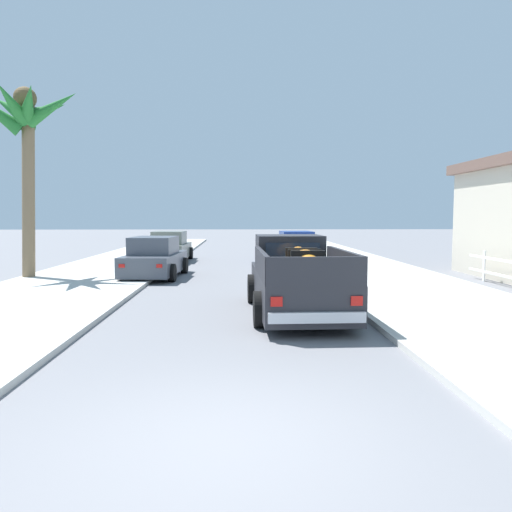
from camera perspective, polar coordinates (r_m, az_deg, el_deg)
The scene contains 10 objects.
ground_plane at distance 5.43m, azimuth -3.24°, elevation -20.58°, with size 160.00×160.00×0.00m, color slate.
sidewalk_left at distance 17.92m, azimuth -19.91°, elevation -2.85°, with size 4.91×60.00×0.12m, color beige.
sidewalk_right at distance 17.85m, azimuth 15.15°, elevation -2.76°, with size 4.91×60.00×0.12m, color beige.
curb_left at distance 17.63m, azimuth -16.65°, elevation -2.92°, with size 0.16×60.00×0.10m, color silver.
curb_right at distance 17.57m, azimuth 11.87°, elevation -2.85°, with size 0.16×60.00×0.10m, color silver.
pickup_truck at distance 11.87m, azimuth 4.69°, elevation -2.62°, with size 2.30×5.25×1.80m.
car_left_near at distance 18.96m, azimuth -11.64°, elevation -0.29°, with size 2.21×4.34×1.54m.
car_right_near at distance 25.16m, azimuth 4.69°, elevation 0.99°, with size 2.14×4.31×1.54m.
car_left_mid at distance 25.53m, azimuth -9.94°, elevation 0.99°, with size 2.08×4.28×1.54m.
palm_tree_left_mid at distance 20.03m, azimuth -25.02°, elevation 13.55°, with size 4.04×3.91×6.91m.
Camera 1 is at (0.11, -4.91, 2.31)m, focal length 34.62 mm.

